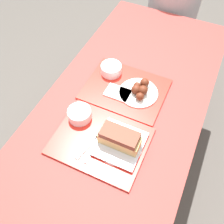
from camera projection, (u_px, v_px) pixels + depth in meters
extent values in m
plane|color=#4C4742|center=(116.00, 174.00, 1.85)|extent=(12.00, 12.00, 0.00)
cube|color=maroon|center=(118.00, 117.00, 1.25)|extent=(0.79, 1.90, 0.04)
cylinder|color=maroon|center=(122.00, 52.00, 2.10)|extent=(0.07, 0.07, 0.72)
cylinder|color=maroon|center=(202.00, 76.00, 1.94)|extent=(0.07, 0.07, 0.72)
cube|color=maroon|center=(172.00, 37.00, 2.14)|extent=(0.75, 0.28, 0.04)
cylinder|color=maroon|center=(136.00, 47.00, 2.39)|extent=(0.06, 0.06, 0.40)
cylinder|color=maroon|center=(202.00, 66.00, 2.23)|extent=(0.06, 0.06, 0.40)
cube|color=red|center=(100.00, 141.00, 1.14)|extent=(0.42, 0.33, 0.01)
cube|color=red|center=(125.00, 89.00, 1.32)|extent=(0.42, 0.33, 0.01)
cylinder|color=silver|center=(80.00, 114.00, 1.18)|extent=(0.11, 0.11, 0.05)
cylinder|color=beige|center=(79.00, 112.00, 1.17)|extent=(0.10, 0.10, 0.01)
cylinder|color=white|center=(119.00, 144.00, 1.11)|extent=(0.21, 0.21, 0.01)
cube|color=silver|center=(119.00, 143.00, 1.11)|extent=(0.21, 0.21, 0.01)
cube|color=tan|center=(120.00, 140.00, 1.08)|extent=(0.18, 0.08, 0.05)
cube|color=brown|center=(120.00, 135.00, 1.05)|extent=(0.16, 0.08, 0.03)
cube|color=white|center=(89.00, 145.00, 1.11)|extent=(0.05, 0.17, 0.00)
cube|color=white|center=(93.00, 147.00, 1.11)|extent=(0.03, 0.17, 0.00)
cube|color=teal|center=(108.00, 128.00, 1.17)|extent=(0.04, 0.03, 0.01)
cylinder|color=silver|center=(111.00, 69.00, 1.36)|extent=(0.11, 0.11, 0.05)
cylinder|color=beige|center=(111.00, 66.00, 1.35)|extent=(0.10, 0.10, 0.01)
cylinder|color=white|center=(138.00, 93.00, 1.29)|extent=(0.20, 0.20, 0.01)
sphere|color=#562314|center=(143.00, 90.00, 1.26)|extent=(0.05, 0.05, 0.05)
sphere|color=#562314|center=(145.00, 83.00, 1.29)|extent=(0.05, 0.05, 0.05)
sphere|color=#562314|center=(137.00, 86.00, 1.29)|extent=(0.04, 0.04, 0.04)
sphere|color=#562314|center=(136.00, 90.00, 1.27)|extent=(0.05, 0.05, 0.05)
sphere|color=#562314|center=(140.00, 97.00, 1.24)|extent=(0.04, 0.04, 0.04)
cube|color=white|center=(118.00, 93.00, 1.29)|extent=(0.13, 0.09, 0.01)
cylinder|color=#9E9EA3|center=(173.00, 9.00, 1.95)|extent=(0.39, 0.39, 0.46)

